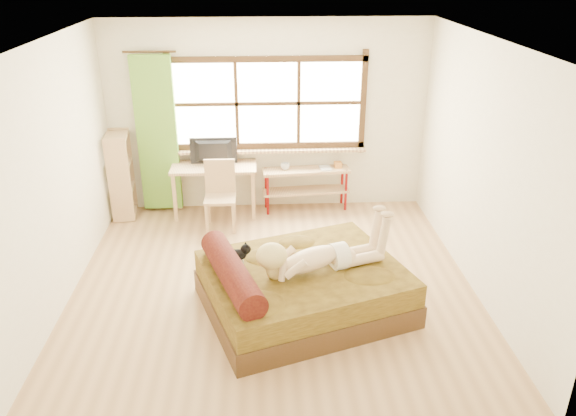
{
  "coord_description": "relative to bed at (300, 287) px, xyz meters",
  "views": [
    {
      "loc": [
        -0.12,
        -5.49,
        3.46
      ],
      "look_at": [
        0.18,
        0.2,
        0.87
      ],
      "focal_mm": 35.0,
      "sensor_mm": 36.0,
      "label": 1
    }
  ],
  "objects": [
    {
      "name": "floor",
      "position": [
        -0.26,
        0.5,
        -0.27
      ],
      "size": [
        4.5,
        4.5,
        0.0
      ],
      "primitive_type": "plane",
      "color": "#9E754C",
      "rests_on": "ground"
    },
    {
      "name": "ceiling",
      "position": [
        -0.26,
        0.5,
        2.43
      ],
      "size": [
        4.5,
        4.5,
        0.0
      ],
      "primitive_type": "plane",
      "rotation": [
        3.14,
        0.0,
        0.0
      ],
      "color": "white",
      "rests_on": "wall_back"
    },
    {
      "name": "wall_back",
      "position": [
        -0.26,
        2.75,
        1.08
      ],
      "size": [
        4.5,
        0.0,
        4.5
      ],
      "primitive_type": "plane",
      "rotation": [
        1.57,
        0.0,
        0.0
      ],
      "color": "silver",
      "rests_on": "floor"
    },
    {
      "name": "wall_front",
      "position": [
        -0.26,
        -1.75,
        1.08
      ],
      "size": [
        4.5,
        0.0,
        4.5
      ],
      "primitive_type": "plane",
      "rotation": [
        -1.57,
        0.0,
        0.0
      ],
      "color": "silver",
      "rests_on": "floor"
    },
    {
      "name": "wall_left",
      "position": [
        -2.51,
        0.5,
        1.08
      ],
      "size": [
        0.0,
        4.5,
        4.5
      ],
      "primitive_type": "plane",
      "rotation": [
        1.57,
        0.0,
        1.57
      ],
      "color": "silver",
      "rests_on": "floor"
    },
    {
      "name": "wall_right",
      "position": [
        1.99,
        0.5,
        1.08
      ],
      "size": [
        0.0,
        4.5,
        4.5
      ],
      "primitive_type": "plane",
      "rotation": [
        1.57,
        0.0,
        -1.57
      ],
      "color": "silver",
      "rests_on": "floor"
    },
    {
      "name": "window",
      "position": [
        -0.26,
        2.72,
        1.24
      ],
      "size": [
        2.8,
        0.16,
        1.46
      ],
      "color": "#FFEDBF",
      "rests_on": "wall_back"
    },
    {
      "name": "curtain",
      "position": [
        -1.81,
        2.63,
        0.88
      ],
      "size": [
        0.55,
        0.1,
        2.2
      ],
      "primitive_type": "cube",
      "color": "#478724",
      "rests_on": "wall_back"
    },
    {
      "name": "bed",
      "position": [
        0.0,
        0.0,
        0.0
      ],
      "size": [
        2.4,
        2.15,
        0.76
      ],
      "rotation": [
        0.0,
        0.0,
        0.33
      ],
      "color": "#362610",
      "rests_on": "floor"
    },
    {
      "name": "woman",
      "position": [
        0.2,
        -0.03,
        0.53
      ],
      "size": [
        1.45,
        0.83,
        0.6
      ],
      "primitive_type": null,
      "rotation": [
        0.0,
        0.0,
        0.33
      ],
      "color": "#D4AF88",
      "rests_on": "bed"
    },
    {
      "name": "kitten",
      "position": [
        -0.67,
        0.12,
        0.35
      ],
      "size": [
        0.32,
        0.21,
        0.24
      ],
      "primitive_type": null,
      "rotation": [
        0.0,
        0.0,
        0.33
      ],
      "color": "black",
      "rests_on": "bed"
    },
    {
      "name": "desk",
      "position": [
        -1.04,
        2.45,
        0.38
      ],
      "size": [
        1.19,
        0.55,
        0.74
      ],
      "rotation": [
        0.0,
        0.0,
        -0.0
      ],
      "color": "#9F7156",
      "rests_on": "floor"
    },
    {
      "name": "monitor",
      "position": [
        -1.04,
        2.5,
        0.66
      ],
      "size": [
        0.66,
        0.09,
        0.38
      ],
      "primitive_type": "imported",
      "rotation": [
        0.0,
        0.0,
        3.14
      ],
      "color": "black",
      "rests_on": "desk"
    },
    {
      "name": "chair",
      "position": [
        -0.94,
        2.08,
        0.25
      ],
      "size": [
        0.42,
        0.42,
        0.93
      ],
      "rotation": [
        0.0,
        0.0,
        -0.0
      ],
      "color": "#9F7156",
      "rests_on": "floor"
    },
    {
      "name": "pipe_shelf",
      "position": [
        0.29,
        2.57,
        0.19
      ],
      "size": [
        1.27,
        0.42,
        0.71
      ],
      "rotation": [
        0.0,
        0.0,
        0.09
      ],
      "color": "#9F7156",
      "rests_on": "floor"
    },
    {
      "name": "cup",
      "position": [
        -0.03,
        2.57,
        0.4
      ],
      "size": [
        0.13,
        0.13,
        0.1
      ],
      "primitive_type": "imported",
      "rotation": [
        0.0,
        0.0,
        0.09
      ],
      "color": "gray",
      "rests_on": "pipe_shelf"
    },
    {
      "name": "book",
      "position": [
        0.47,
        2.57,
        0.36
      ],
      "size": [
        0.18,
        0.24,
        0.02
      ],
      "primitive_type": "imported",
      "rotation": [
        0.0,
        0.0,
        0.09
      ],
      "color": "gray",
      "rests_on": "pipe_shelf"
    },
    {
      "name": "bookshelf",
      "position": [
        -2.34,
        2.49,
        0.35
      ],
      "size": [
        0.36,
        0.56,
        1.22
      ],
      "rotation": [
        0.0,
        0.0,
        0.11
      ],
      "color": "#9F7156",
      "rests_on": "floor"
    }
  ]
}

